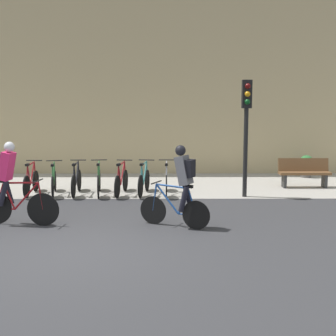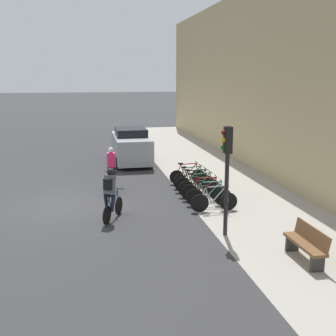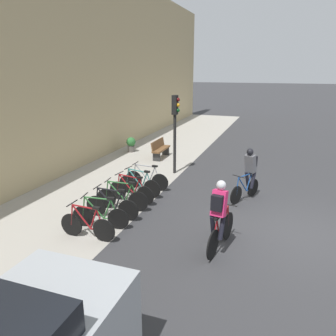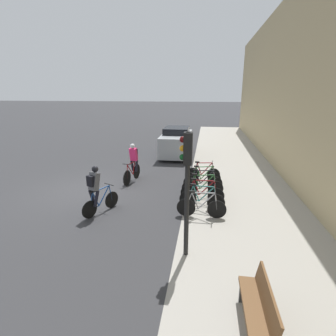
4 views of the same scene
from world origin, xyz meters
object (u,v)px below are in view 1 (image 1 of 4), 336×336
Objects in this scene: cyclist_grey at (182,183)px; potted_plant at (306,165)px; parked_bike_6 at (167,181)px; parked_bike_3 at (99,181)px; cyclist_pink at (11,181)px; bench at (304,172)px; parked_bike_0 at (31,181)px; traffic_light_pole at (246,116)px; parked_bike_4 at (121,181)px; parked_bike_1 at (54,181)px; parked_bike_2 at (76,181)px; parked_bike_5 at (144,181)px.

cyclist_grey is 8.00m from potted_plant.
parked_bike_3 is at bearing -179.99° from parked_bike_6.
cyclist_pink is 4.71m from parked_bike_6.
parked_bike_3 is at bearing -169.97° from bench.
traffic_light_pole reaches higher than parked_bike_0.
cyclist_grey is 3.93m from parked_bike_4.
potted_plant is at bearing 20.19° from parked_bike_1.
bench is at bearing 9.10° from parked_bike_2.
parked_bike_2 is at bearing -180.00° from parked_bike_6.
parked_bike_1 is 2.05× the size of potted_plant.
parked_bike_6 is 0.52× the size of traffic_light_pole.
cyclist_grey is 3.61m from parked_bike_6.
parked_bike_5 is 3.39m from traffic_light_pole.
parked_bike_1 is at bearing 87.75° from cyclist_pink.
parked_bike_2 is (-2.87, 3.55, -0.56)m from cyclist_grey.
bench is at bearing 11.17° from parked_bike_4.
parked_bike_3 is 0.53× the size of traffic_light_pole.
parked_bike_6 is (3.34, 3.28, -0.56)m from cyclist_pink.
traffic_light_pole reaches higher than parked_bike_1.
cyclist_pink is 1.09× the size of parked_bike_5.
bench is (7.47, 1.09, 0.09)m from parked_bike_1.
parked_bike_2 is (1.29, -0.00, 0.01)m from parked_bike_0.
parked_bike_3 is 1.08× the size of bench.
parked_bike_3 is 6.28m from bench.
cyclist_pink is 3.61m from parked_bike_3.
parked_bike_2 is at bearing -179.99° from parked_bike_5.
potted_plant is at bearing 18.80° from parked_bike_0.
parked_bike_3 is 1.01× the size of parked_bike_4.
bench is (2.08, 1.45, -1.78)m from traffic_light_pole.
bench is at bearing 49.63° from cyclist_grey.
parked_bike_0 is at bearing 179.98° from parked_bike_4.
parked_bike_6 is at bearing -0.02° from parked_bike_5.
parked_bike_1 is 0.96× the size of parked_bike_6.
parked_bike_0 is 1.93m from parked_bike_3.
parked_bike_4 is 1.02× the size of parked_bike_5.
traffic_light_pole reaches higher than parked_bike_4.
parked_bike_3 reaches higher than parked_bike_1.
potted_plant is (8.23, 6.26, -0.51)m from cyclist_pink.
parked_bike_3 is 1.93m from parked_bike_6.
parked_bike_6 is at bearing 0.00° from parked_bike_2.
parked_bike_3 is at bearing -156.40° from potted_plant.
cyclist_pink is 1.12× the size of parked_bike_1.
parked_bike_6 is at bearing 0.01° from parked_bike_3.
parked_bike_1 is at bearing -179.99° from parked_bike_5.
cyclist_pink reaches higher than potted_plant.
cyclist_pink is 0.56× the size of traffic_light_pole.
parked_bike_2 is at bearing -158.23° from potted_plant.
parked_bike_0 is (-4.16, 3.56, -0.56)m from cyclist_grey.
cyclist_pink is 3.37m from parked_bike_0.
parked_bike_0 is 9.24m from potted_plant.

